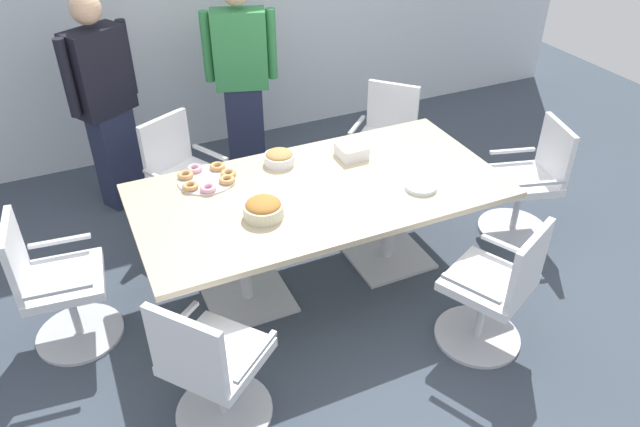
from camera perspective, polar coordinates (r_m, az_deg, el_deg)
The scene contains 15 objects.
ground_plane at distance 4.39m, azimuth 0.00°, elevation -5.98°, with size 10.00×10.00×0.01m, color #3D4754.
conference_table at distance 4.01m, azimuth 0.00°, elevation 0.88°, with size 2.40×1.20×0.75m.
office_chair_0 at distance 3.79m, azimuth 16.13°, elevation -7.22°, with size 0.72×0.72×0.91m.
office_chair_1 at distance 4.89m, azimuth 19.02°, elevation 2.50°, with size 0.67×0.67×0.91m.
office_chair_2 at distance 5.21m, azimuth 6.16°, elevation 6.34°, with size 0.76×0.76×0.91m.
office_chair_3 at distance 4.78m, azimuth -12.67°, elevation 2.86°, with size 0.73×0.73×0.91m.
office_chair_4 at distance 4.00m, azimuth -23.58°, elevation -6.54°, with size 0.59×0.59×0.91m.
office_chair_5 at distance 3.28m, azimuth -10.15°, elevation -14.34°, with size 0.76×0.76×0.91m.
person_standing_0 at distance 5.05m, azimuth -19.54°, elevation 9.83°, with size 0.57×0.41×1.73m.
person_standing_1 at distance 5.29m, azimuth -7.37°, elevation 12.55°, with size 0.61×0.34×1.72m.
snack_bowl_pretzels at distance 3.66m, azimuth -5.36°, elevation 0.50°, with size 0.25×0.25×0.12m.
snack_bowl_cookies at distance 4.21m, azimuth -3.85°, elevation 5.31°, with size 0.22×0.22×0.10m.
donut_platter at distance 4.09m, azimuth -10.59°, elevation 3.33°, with size 0.39×0.39×0.04m.
plate_stack at distance 3.99m, azimuth 9.50°, elevation 2.52°, with size 0.21×0.21×0.03m.
napkin_pile at distance 4.29m, azimuth 3.00°, elevation 5.89°, with size 0.19×0.19×0.09m, color white.
Camera 1 is at (-1.39, -3.04, 2.84)m, focal length 33.96 mm.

